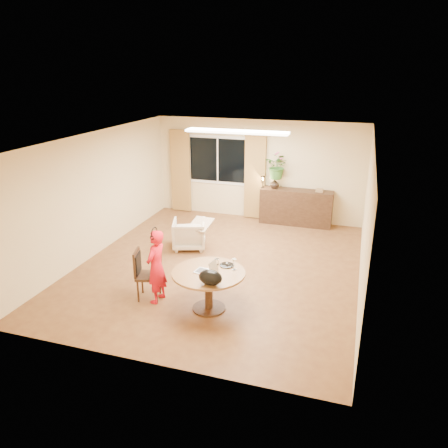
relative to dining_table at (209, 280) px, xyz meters
The scene contains 24 objects.
floor 1.77m from the dining_table, 102.27° to the left, with size 6.50×6.50×0.00m, color brown.
ceiling 2.66m from the dining_table, 102.27° to the left, with size 6.50×6.50×0.00m, color white.
wall_back 4.97m from the dining_table, 94.18° to the left, with size 5.50×5.50×0.00m, color beige.
wall_left 3.60m from the dining_table, 152.08° to the left, with size 6.50×6.50×0.00m, color beige.
wall_right 3.00m from the dining_table, 34.55° to the left, with size 6.50×6.50×0.00m, color beige.
window 5.18m from the dining_table, 106.64° to the left, with size 1.70×0.03×1.30m.
curtain_left 5.45m from the dining_table, 117.58° to the left, with size 0.55×0.08×2.25m, color olive.
curtain_right 4.86m from the dining_table, 94.86° to the left, with size 0.55×0.08×2.25m, color olive.
ceiling_panel 3.51m from the dining_table, 97.17° to the left, with size 2.20×0.35×0.05m, color white.
dining_table is the anchor object (origin of this frame).
dining_chair 1.13m from the dining_table, behind, with size 0.43×0.39×0.90m, color black, non-canonical shape.
child 0.95m from the dining_table, behind, with size 0.31×0.48×1.30m, color #B70E18.
laptop 0.27m from the dining_table, 150.35° to the right, with size 0.35×0.23×0.23m, color #B7B7BC, non-canonical shape.
tumbler 0.37m from the dining_table, 83.05° to the left, with size 0.07×0.07×0.10m, color white, non-canonical shape.
wine_glass 0.49m from the dining_table, 28.56° to the left, with size 0.07×0.07×0.20m, color white, non-canonical shape.
pot_lid 0.41m from the dining_table, 54.58° to the left, with size 0.24×0.24×0.04m, color white, non-canonical shape.
handbag 0.53m from the dining_table, 66.55° to the right, with size 0.38×0.22×0.25m, color black, non-canonical shape.
armchair 2.71m from the dining_table, 118.82° to the left, with size 0.70×0.72×0.66m, color #BDB596.
throw 2.58m from the dining_table, 113.44° to the left, with size 0.45×0.55×0.03m, color beige, non-canonical shape.
sideboard 4.71m from the dining_table, 81.14° to the left, with size 1.82×0.45×0.91m, color black.
vase 4.69m from the dining_table, 88.22° to the left, with size 0.24×0.24×0.25m, color black.
bouquet 4.76m from the dining_table, 87.43° to the left, with size 0.59×0.51×0.66m, color #326A27.
book_stack 4.85m from the dining_table, 74.57° to the left, with size 0.19×0.14×0.08m, color #8D6948, non-canonical shape.
desk_lamp 4.64m from the dining_table, 91.91° to the left, with size 0.13×0.13×0.31m, color black, non-canonical shape.
Camera 1 is at (2.55, -7.71, 3.85)m, focal length 35.00 mm.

